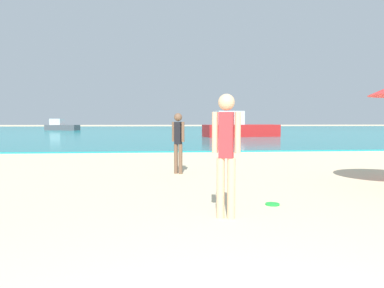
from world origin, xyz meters
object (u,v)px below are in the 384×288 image
Objects in this scene: person_distant at (178,139)px; boat_near at (238,128)px; person_standing at (226,148)px; frisbee at (272,204)px; boat_far at (61,126)px.

boat_near is (5.50, 18.26, -0.12)m from person_distant.
person_standing is at bearing 129.34° from person_distant.
person_distant is 19.07m from boat_near.
boat_far is (-14.52, 40.43, 0.55)m from frisbee.
person_standing is at bearing -51.82° from boat_far.
person_standing reaches higher than person_distant.
boat_near reaches higher than person_standing.
person_standing is at bearing -113.70° from boat_near.
frisbee is at bearing 57.30° from person_standing.
frisbee is 0.15× the size of person_distant.
boat_near is at bearing 96.52° from person_standing.
boat_far is (-13.65, 41.11, -0.40)m from person_standing.
frisbee is 0.05× the size of boat_far.
boat_far reaches higher than frisbee.
boat_far is (-13.18, 37.01, -0.30)m from person_distant.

